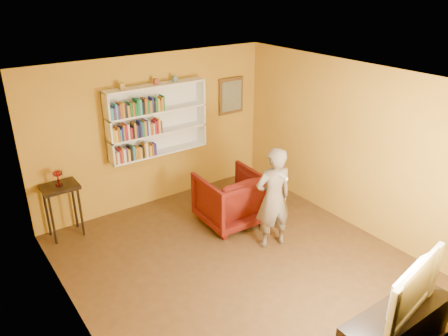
{
  "coord_description": "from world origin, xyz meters",
  "views": [
    {
      "loc": [
        -3.23,
        -4.17,
        3.89
      ],
      "look_at": [
        0.27,
        0.75,
        1.2
      ],
      "focal_mm": 35.0,
      "sensor_mm": 36.0,
      "label": 1
    }
  ],
  "objects": [
    {
      "name": "bookshelf",
      "position": [
        0.0,
        2.41,
        1.59
      ],
      "size": [
        1.8,
        0.29,
        1.23
      ],
      "color": "white",
      "rests_on": "room_shell"
    },
    {
      "name": "armchair",
      "position": [
        0.6,
        1.04,
        0.45
      ],
      "size": [
        1.01,
        1.04,
        0.91
      ],
      "primitive_type": "imported",
      "rotation": [
        0.0,
        0.0,
        3.1
      ],
      "color": "#440504",
      "rests_on": "ground"
    },
    {
      "name": "books_row_upper",
      "position": [
        -0.38,
        2.3,
        1.89
      ],
      "size": [
        0.95,
        0.19,
        0.27
      ],
      "color": "teal",
      "rests_on": "bookshelf"
    },
    {
      "name": "game_remote",
      "position": [
        0.57,
        -0.23,
        1.34
      ],
      "size": [
        0.04,
        0.15,
        0.04
      ],
      "primitive_type": "cube",
      "color": "white",
      "rests_on": "person"
    },
    {
      "name": "ruby_lustre",
      "position": [
        -1.8,
        2.25,
        1.08
      ],
      "size": [
        0.15,
        0.15,
        0.25
      ],
      "color": "maroon",
      "rests_on": "console_table"
    },
    {
      "name": "ornament_centre",
      "position": [
        0.01,
        2.35,
        2.26
      ],
      "size": [
        0.07,
        0.07,
        0.09
      ],
      "primitive_type": "cube",
      "color": "brown",
      "rests_on": "bookshelf"
    },
    {
      "name": "ornament_left",
      "position": [
        -0.59,
        2.35,
        2.27
      ],
      "size": [
        0.08,
        0.08,
        0.1
      ],
      "primitive_type": "cube",
      "color": "olive",
      "rests_on": "bookshelf"
    },
    {
      "name": "tv_cabinet",
      "position": [
        0.48,
        -2.25,
        0.27
      ],
      "size": [
        1.49,
        0.45,
        0.53
      ],
      "primitive_type": "cube",
      "color": "black",
      "rests_on": "ground"
    },
    {
      "name": "television",
      "position": [
        0.48,
        -2.25,
        0.87
      ],
      "size": [
        1.17,
        0.35,
        0.67
      ],
      "primitive_type": "imported",
      "rotation": [
        0.0,
        0.0,
        0.17
      ],
      "color": "black",
      "rests_on": "tv_cabinet"
    },
    {
      "name": "console_table",
      "position": [
        -1.8,
        2.25,
        0.74
      ],
      "size": [
        0.55,
        0.42,
        0.9
      ],
      "color": "black",
      "rests_on": "ground"
    },
    {
      "name": "person",
      "position": [
        0.73,
        0.13,
        0.81
      ],
      "size": [
        0.66,
        0.51,
        1.63
      ],
      "primitive_type": "imported",
      "rotation": [
        0.0,
        0.0,
        2.92
      ],
      "color": "#685B4C",
      "rests_on": "ground"
    },
    {
      "name": "ornament_right",
      "position": [
        0.37,
        2.35,
        2.26
      ],
      "size": [
        0.07,
        0.07,
        0.09
      ],
      "primitive_type": "cube",
      "color": "slate",
      "rests_on": "bookshelf"
    },
    {
      "name": "room_shell",
      "position": [
        0.0,
        0.0,
        1.02
      ],
      "size": [
        5.3,
        5.8,
        2.88
      ],
      "color": "#472F17",
      "rests_on": "ground"
    },
    {
      "name": "books_row_middle",
      "position": [
        -0.41,
        2.3,
        1.51
      ],
      "size": [
        0.88,
        0.19,
        0.27
      ],
      "color": "gold",
      "rests_on": "bookshelf"
    },
    {
      "name": "books_row_lower",
      "position": [
        -0.5,
        2.3,
        1.13
      ],
      "size": [
        0.75,
        0.19,
        0.27
      ],
      "color": "#934F1A",
      "rests_on": "bookshelf"
    },
    {
      "name": "framed_painting",
      "position": [
        1.65,
        2.46,
        1.75
      ],
      "size": [
        0.55,
        0.05,
        0.7
      ],
      "color": "#563718",
      "rests_on": "room_shell"
    }
  ]
}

